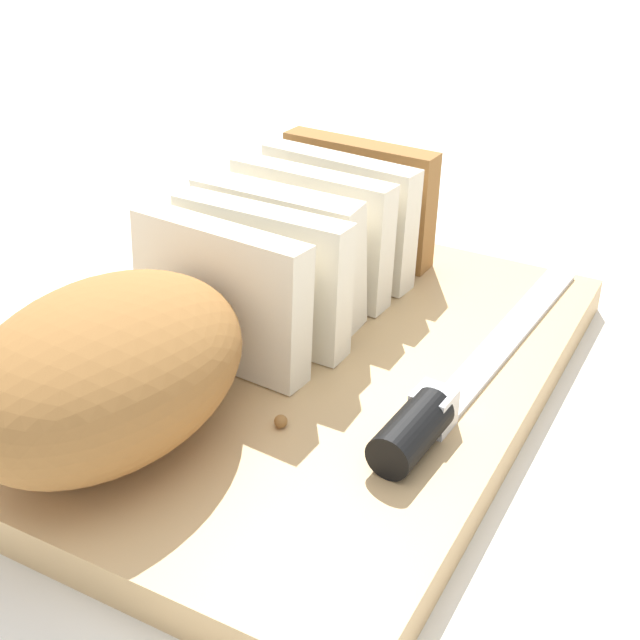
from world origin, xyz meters
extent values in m
plane|color=silver|center=(0.00, 0.00, 0.00)|extent=(3.00, 3.00, 0.00)
cube|color=tan|center=(0.00, 0.00, 0.01)|extent=(0.37, 0.25, 0.02)
ellipsoid|color=#996633|center=(-0.11, 0.06, 0.06)|extent=(0.17, 0.12, 0.08)
cube|color=#F2E8CC|center=(-0.02, 0.05, 0.06)|extent=(0.03, 0.12, 0.08)
cube|color=#F2E8CC|center=(0.01, 0.05, 0.06)|extent=(0.03, 0.11, 0.08)
cube|color=#F2E8CC|center=(0.05, 0.05, 0.06)|extent=(0.03, 0.11, 0.08)
cube|color=#F2E8CC|center=(0.08, 0.05, 0.06)|extent=(0.03, 0.11, 0.08)
cube|color=#F2E8CC|center=(0.11, 0.05, 0.06)|extent=(0.03, 0.12, 0.08)
cube|color=#996633|center=(0.14, 0.05, 0.06)|extent=(0.03, 0.11, 0.08)
cube|color=silver|center=(0.08, -0.09, 0.02)|extent=(0.20, 0.03, 0.00)
cylinder|color=black|center=(-0.05, -0.08, 0.04)|extent=(0.05, 0.03, 0.02)
cube|color=silver|center=(-0.02, -0.08, 0.03)|extent=(0.02, 0.02, 0.02)
sphere|color=#996633|center=(0.02, 0.04, 0.03)|extent=(0.01, 0.01, 0.01)
sphere|color=#996633|center=(-0.02, 0.03, 0.02)|extent=(0.00, 0.00, 0.00)
sphere|color=#996633|center=(-0.06, -0.01, 0.03)|extent=(0.01, 0.01, 0.01)
camera|label=1|loc=(-0.38, -0.21, 0.31)|focal=49.77mm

